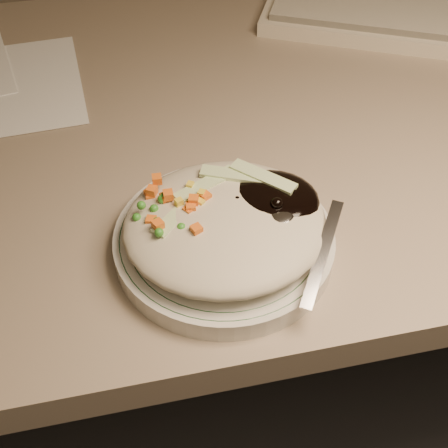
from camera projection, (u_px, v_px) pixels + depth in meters
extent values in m
cube|color=gray|center=(243.00, 123.00, 0.79)|extent=(1.40, 0.70, 0.04)
cylinder|color=silver|center=(224.00, 242.00, 0.61)|extent=(0.21, 0.21, 0.02)
torus|color=#144723|center=(224.00, 236.00, 0.60)|extent=(0.20, 0.20, 0.00)
torus|color=#144723|center=(224.00, 236.00, 0.60)|extent=(0.18, 0.18, 0.00)
ellipsoid|color=#BCB398|center=(225.00, 225.00, 0.58)|extent=(0.19, 0.18, 0.04)
ellipsoid|color=black|center=(268.00, 203.00, 0.59)|extent=(0.10, 0.09, 0.03)
ellipsoid|color=orange|center=(174.00, 216.00, 0.59)|extent=(0.08, 0.08, 0.02)
sphere|color=black|center=(237.00, 202.00, 0.58)|extent=(0.01, 0.01, 0.01)
sphere|color=black|center=(265.00, 193.00, 0.59)|extent=(0.01, 0.01, 0.01)
sphere|color=black|center=(291.00, 191.00, 0.59)|extent=(0.01, 0.01, 0.01)
sphere|color=black|center=(280.00, 188.00, 0.60)|extent=(0.01, 0.01, 0.01)
sphere|color=black|center=(277.00, 204.00, 0.57)|extent=(0.01, 0.01, 0.01)
sphere|color=black|center=(265.00, 198.00, 0.59)|extent=(0.01, 0.01, 0.01)
sphere|color=black|center=(273.00, 189.00, 0.60)|extent=(0.01, 0.01, 0.01)
cube|color=orange|center=(168.00, 195.00, 0.58)|extent=(0.01, 0.01, 0.01)
cube|color=orange|center=(189.00, 217.00, 0.57)|extent=(0.01, 0.01, 0.01)
cube|color=orange|center=(152.00, 191.00, 0.59)|extent=(0.01, 0.01, 0.01)
cube|color=orange|center=(194.00, 200.00, 0.57)|extent=(0.01, 0.01, 0.01)
cube|color=orange|center=(191.00, 208.00, 0.57)|extent=(0.01, 0.01, 0.01)
cube|color=orange|center=(150.00, 194.00, 0.60)|extent=(0.01, 0.01, 0.01)
cube|color=orange|center=(166.00, 198.00, 0.58)|extent=(0.01, 0.01, 0.01)
cube|color=orange|center=(189.00, 211.00, 0.57)|extent=(0.01, 0.01, 0.01)
cube|color=orange|center=(205.00, 197.00, 0.58)|extent=(0.01, 0.01, 0.01)
cube|color=orange|center=(157.00, 179.00, 0.59)|extent=(0.01, 0.01, 0.01)
cube|color=orange|center=(158.00, 225.00, 0.55)|extent=(0.01, 0.01, 0.01)
cube|color=orange|center=(196.00, 230.00, 0.55)|extent=(0.01, 0.01, 0.01)
cube|color=orange|center=(151.00, 221.00, 0.57)|extent=(0.01, 0.01, 0.01)
cube|color=orange|center=(151.00, 197.00, 0.59)|extent=(0.01, 0.01, 0.01)
sphere|color=#388C28|center=(189.00, 205.00, 0.58)|extent=(0.01, 0.01, 0.01)
sphere|color=#388C28|center=(159.00, 233.00, 0.55)|extent=(0.01, 0.01, 0.01)
sphere|color=#388C28|center=(154.00, 209.00, 0.57)|extent=(0.01, 0.01, 0.01)
sphere|color=#388C28|center=(141.00, 205.00, 0.57)|extent=(0.01, 0.01, 0.01)
sphere|color=#388C28|center=(185.00, 202.00, 0.58)|extent=(0.01, 0.01, 0.01)
sphere|color=#388C28|center=(198.00, 227.00, 0.57)|extent=(0.01, 0.01, 0.01)
sphere|color=#388C28|center=(174.00, 213.00, 0.58)|extent=(0.01, 0.01, 0.01)
sphere|color=#388C28|center=(170.00, 229.00, 0.56)|extent=(0.01, 0.01, 0.01)
sphere|color=#388C28|center=(137.00, 217.00, 0.57)|extent=(0.01, 0.01, 0.01)
sphere|color=#388C28|center=(164.00, 196.00, 0.58)|extent=(0.01, 0.01, 0.01)
sphere|color=#388C28|center=(162.00, 199.00, 0.58)|extent=(0.01, 0.01, 0.01)
sphere|color=#388C28|center=(157.00, 221.00, 0.56)|extent=(0.01, 0.01, 0.01)
sphere|color=#388C28|center=(181.00, 227.00, 0.56)|extent=(0.01, 0.01, 0.01)
sphere|color=#388C28|center=(206.00, 187.00, 0.60)|extent=(0.01, 0.01, 0.01)
cube|color=yellow|center=(184.00, 202.00, 0.58)|extent=(0.01, 0.01, 0.01)
cube|color=yellow|center=(201.00, 203.00, 0.57)|extent=(0.01, 0.01, 0.01)
cube|color=yellow|center=(172.00, 201.00, 0.58)|extent=(0.01, 0.01, 0.01)
cube|color=yellow|center=(179.00, 202.00, 0.57)|extent=(0.01, 0.01, 0.01)
cube|color=yellow|center=(174.00, 214.00, 0.58)|extent=(0.01, 0.01, 0.01)
cube|color=yellow|center=(202.00, 194.00, 0.58)|extent=(0.01, 0.01, 0.01)
cube|color=yellow|center=(190.00, 186.00, 0.59)|extent=(0.01, 0.01, 0.01)
cube|color=yellow|center=(184.00, 214.00, 0.58)|extent=(0.01, 0.01, 0.01)
cube|color=#B2D18C|center=(206.00, 185.00, 0.59)|extent=(0.07, 0.04, 0.00)
cube|color=#B2D18C|center=(235.00, 175.00, 0.60)|extent=(0.07, 0.04, 0.00)
cube|color=#B2D18C|center=(180.00, 213.00, 0.57)|extent=(0.06, 0.06, 0.00)
cube|color=#B2D18C|center=(263.00, 177.00, 0.60)|extent=(0.06, 0.06, 0.00)
cube|color=#B2D18C|center=(232.00, 220.00, 0.57)|extent=(0.07, 0.04, 0.00)
cube|color=#B2D18C|center=(241.00, 187.00, 0.60)|extent=(0.06, 0.05, 0.00)
ellipsoid|color=silver|center=(278.00, 212.00, 0.57)|extent=(0.05, 0.06, 0.01)
cube|color=silver|center=(323.00, 253.00, 0.56)|extent=(0.07, 0.10, 0.03)
cube|color=beige|center=(412.00, 22.00, 0.90)|extent=(0.45, 0.32, 0.02)
cube|color=beige|center=(414.00, 12.00, 0.89)|extent=(0.41, 0.29, 0.01)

